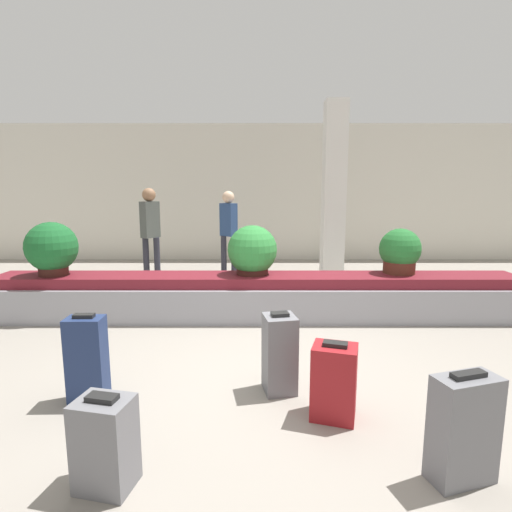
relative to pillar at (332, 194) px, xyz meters
name	(u,v)px	position (x,y,z in m)	size (l,w,h in m)	color
ground_plane	(257,375)	(-1.37, -3.75, -1.60)	(18.00, 18.00, 0.00)	gray
back_wall	(255,193)	(-1.37, 2.45, 0.00)	(18.00, 0.06, 3.20)	beige
carousel	(256,297)	(-1.37, -2.06, -1.33)	(7.09, 0.73, 0.58)	gray
pillar	(332,194)	(0.00, 0.00, 0.00)	(0.38, 0.38, 3.20)	silver
suitcase_0	(462,429)	(-0.19, -5.08, -1.28)	(0.41, 0.29, 0.67)	slate
suitcase_1	(278,353)	(-1.18, -4.03, -1.27)	(0.30, 0.31, 0.68)	slate
suitcase_2	(333,381)	(-0.81, -4.43, -1.32)	(0.38, 0.34, 0.59)	maroon
suitcase_3	(86,360)	(-2.71, -4.20, -1.25)	(0.29, 0.20, 0.72)	navy
suitcase_4	(104,444)	(-2.23, -5.13, -1.33)	(0.35, 0.30, 0.56)	slate
potted_plant_0	(50,249)	(-4.02, -2.07, -0.68)	(0.65, 0.65, 0.69)	#381914
potted_plant_1	(399,252)	(0.53, -1.95, -0.73)	(0.54, 0.54, 0.60)	#4C2319
potted_plant_2	(251,252)	(-1.43, -2.00, -0.72)	(0.65, 0.65, 0.65)	#381914
traveler_0	(227,226)	(-1.91, 0.53, -0.61)	(0.36, 0.35, 1.66)	#282833
traveler_1	(149,226)	(-3.30, 0.03, -0.57)	(0.33, 0.37, 1.71)	#282833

